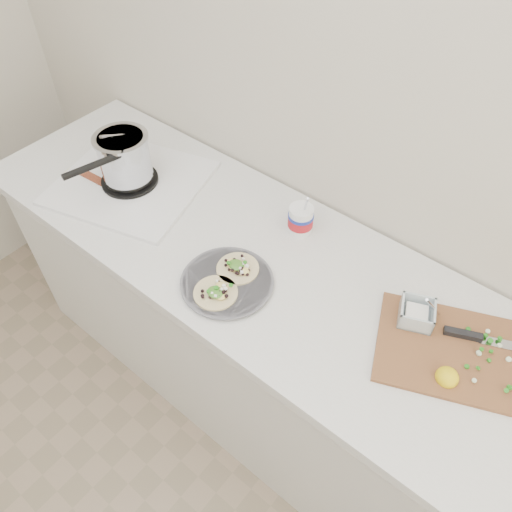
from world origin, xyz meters
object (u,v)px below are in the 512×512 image
Objects in this scene: stove at (127,167)px; cutboard at (457,347)px; bacon_plate at (92,179)px; tub at (301,217)px; taco_plate at (227,280)px.

cutboard is at bearing -11.73° from stove.
stove reaches higher than bacon_plate.
tub is at bearing 1.61° from stove.
stove reaches higher than taco_plate.
bacon_plate is at bearing 164.09° from cutboard.
stove is 2.16× the size of taco_plate.
taco_plate reaches higher than bacon_plate.
cutboard is 1.34m from bacon_plate.
stove is at bearing 161.31° from cutboard.
taco_plate is 0.66m from cutboard.
stove is 0.64m from tub.
tub is at bearing 146.89° from cutboard.
stove is 3.20× the size of tub.
taco_plate is 0.56× the size of cutboard.
stove is 0.59m from taco_plate.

